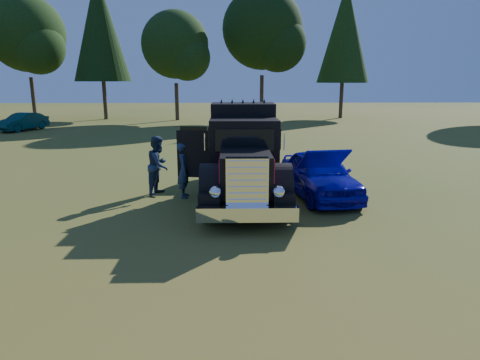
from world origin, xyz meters
name	(u,v)px	position (x,y,z in m)	size (l,w,h in m)	color
ground	(192,218)	(0.00, 0.00, 0.00)	(120.00, 120.00, 0.00)	#335318
treeline	(164,31)	(-4.61, 27.19, 7.77)	(72.10, 24.04, 13.84)	#2D2116
diamond_t_truck	(243,160)	(1.48, 1.97, 1.28)	(3.37, 7.16, 3.00)	black
hotrod_coupe	(319,174)	(3.96, 2.24, 0.74)	(2.38, 4.52, 1.89)	#100693
spectator_near	(184,170)	(-0.44, 2.23, 0.90)	(0.66, 0.43, 1.81)	#21294F
spectator_far	(159,165)	(-1.32, 2.68, 0.98)	(0.95, 0.74, 1.95)	#1F334A
distant_teal_car	(23,122)	(-14.55, 21.19, 0.66)	(1.39, 3.98, 1.31)	#093738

